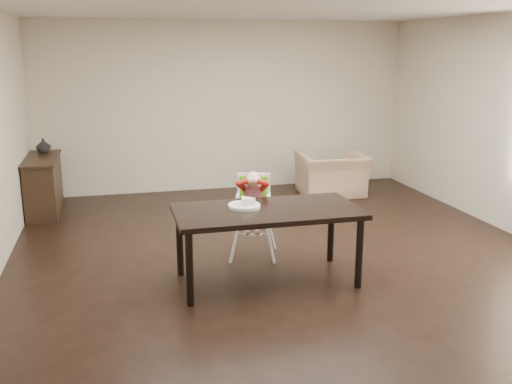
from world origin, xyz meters
The scene contains 8 objects.
ground centered at (0.00, 0.00, 0.00)m, with size 7.00×7.00×0.00m, color black.
room_walls centered at (0.00, 0.00, 1.86)m, with size 6.02×7.02×2.71m.
dining_table centered at (-0.38, -0.46, 0.67)m, with size 1.80×0.90×0.75m.
high_chair centered at (-0.33, 0.30, 0.68)m, with size 0.50×0.50×0.97m.
plate centered at (-0.57, -0.34, 0.78)m, with size 0.36×0.36×0.09m.
armchair centered at (1.52, 2.62, 0.45)m, with size 1.02×0.66×0.89m, color tan.
sideboard centered at (-2.78, 2.70, 0.40)m, with size 0.44×1.26×0.79m.
vase centered at (-2.78, 3.08, 0.89)m, with size 0.20×0.21×0.20m, color #99999E.
Camera 1 is at (-1.79, -5.59, 2.27)m, focal length 40.00 mm.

